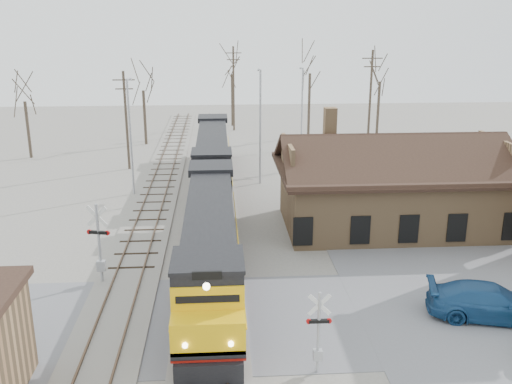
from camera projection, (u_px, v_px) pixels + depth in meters
ground at (210, 321)px, 26.67m from camera, size 140.00×140.00×0.00m
road at (210, 321)px, 26.66m from camera, size 60.00×9.00×0.03m
track_main at (212, 214)px, 40.96m from camera, size 3.40×90.00×0.24m
track_siding at (149, 216)px, 40.68m from camera, size 3.40×90.00×0.24m
depot at (391, 192)px, 38.18m from camera, size 15.20×9.31×7.90m
locomotive_lead at (210, 243)px, 29.87m from camera, size 2.89×19.37×4.30m
locomotive_trailing at (213, 157)px, 48.62m from camera, size 2.89×19.37×4.07m
crossbuck_near at (318, 335)px, 22.31m from camera, size 1.01×0.26×3.53m
crossbuck_far at (100, 247)px, 29.90m from camera, size 1.25×0.37×4.44m
parked_car at (490, 302)px, 26.69m from camera, size 6.12×3.61×1.67m
streetlight_a at (130, 131)px, 44.65m from camera, size 0.25×2.04×9.17m
streetlight_b at (260, 121)px, 47.58m from camera, size 0.25×2.04×9.60m
streetlight_c at (302, 103)px, 61.18m from camera, size 0.25×2.04×8.59m
utility_pole_a at (126, 119)px, 52.27m from camera, size 2.00×0.24×9.07m
utility_pole_b at (234, 87)px, 70.61m from camera, size 2.00×0.24×10.34m
utility_pole_c at (370, 103)px, 56.39m from camera, size 2.00×0.24×10.67m
tree_a at (24, 92)px, 56.06m from camera, size 3.80×3.80×9.31m
tree_b at (143, 81)px, 62.20m from camera, size 4.00×4.00×9.81m
tree_c at (232, 66)px, 73.10m from camera, size 4.46×4.46×10.93m
tree_d at (310, 63)px, 65.93m from camera, size 4.96×4.96×12.16m
tree_e at (380, 72)px, 64.24m from camera, size 4.48×4.48×10.97m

